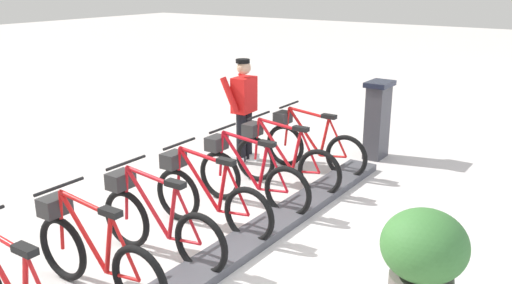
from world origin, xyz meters
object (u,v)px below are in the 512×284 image
object	(u,v)px
bike_docked_3	(207,196)
bike_docked_0	(310,144)
worker_near_rack	(244,107)
bike_docked_1	(282,159)
bike_docked_2	(248,176)
planter_bush	(423,257)
bike_docked_4	(156,221)
payment_kiosk	(377,119)
bike_docked_5	(93,253)

from	to	relation	value
bike_docked_3	bike_docked_0	bearing A→B (deg)	-90.00
bike_docked_0	worker_near_rack	world-z (taller)	worker_near_rack
bike_docked_1	bike_docked_2	world-z (taller)	same
planter_bush	bike_docked_4	bearing A→B (deg)	13.61
bike_docked_1	worker_near_rack	xyz separation A→B (m)	(1.13, -0.64, 0.48)
planter_bush	bike_docked_0	bearing A→B (deg)	-45.72
payment_kiosk	bike_docked_1	xyz separation A→B (m)	(0.57, 2.02, -0.24)
payment_kiosk	bike_docked_3	size ratio (longest dim) A/B	0.74
bike_docked_2	bike_docked_3	distance (m)	0.83
payment_kiosk	bike_docked_3	world-z (taller)	payment_kiosk
payment_kiosk	bike_docked_0	world-z (taller)	payment_kiosk
bike_docked_0	bike_docked_5	distance (m)	4.14
bike_docked_0	bike_docked_4	size ratio (longest dim) A/B	1.00
payment_kiosk	bike_docked_1	world-z (taller)	payment_kiosk
bike_docked_2	bike_docked_5	xyz separation A→B (m)	(0.00, 2.48, 0.00)
payment_kiosk	planter_bush	bearing A→B (deg)	117.78
bike_docked_3	planter_bush	world-z (taller)	bike_docked_3
bike_docked_5	bike_docked_0	bearing A→B (deg)	-90.00
bike_docked_2	planter_bush	xyz separation A→B (m)	(-2.61, 1.02, 0.11)
bike_docked_0	bike_docked_5	size ratio (longest dim) A/B	1.00
bike_docked_0	worker_near_rack	xyz separation A→B (m)	(1.13, 0.18, 0.48)
bike_docked_5	worker_near_rack	world-z (taller)	worker_near_rack
payment_kiosk	planter_bush	size ratio (longest dim) A/B	1.32
bike_docked_4	bike_docked_3	bearing A→B (deg)	-90.00
bike_docked_3	planter_bush	xyz separation A→B (m)	(-2.61, 0.20, 0.11)
bike_docked_1	bike_docked_3	world-z (taller)	same
bike_docked_0	worker_near_rack	size ratio (longest dim) A/B	1.04
payment_kiosk	bike_docked_2	xyz separation A→B (m)	(0.57, 2.85, -0.24)
bike_docked_1	planter_bush	distance (m)	3.20
bike_docked_3	planter_bush	bearing A→B (deg)	175.73
bike_docked_5	worker_near_rack	bearing A→B (deg)	-74.11
bike_docked_0	bike_docked_3	size ratio (longest dim) A/B	1.00
payment_kiosk	worker_near_rack	distance (m)	2.20
bike_docked_0	bike_docked_2	xyz separation A→B (m)	(0.00, 1.66, 0.00)
payment_kiosk	bike_docked_5	size ratio (longest dim) A/B	0.74
worker_near_rack	planter_bush	distance (m)	4.51
bike_docked_1	planter_bush	world-z (taller)	bike_docked_1
bike_docked_0	bike_docked_3	distance (m)	2.48
bike_docked_5	bike_docked_1	bearing A→B (deg)	-90.00
bike_docked_3	bike_docked_5	xyz separation A→B (m)	(0.00, 1.66, 0.00)
bike_docked_1	bike_docked_5	bearing A→B (deg)	90.00
bike_docked_3	bike_docked_5	world-z (taller)	same
bike_docked_1	planter_bush	bearing A→B (deg)	144.68
bike_docked_0	bike_docked_2	world-z (taller)	same
bike_docked_2	planter_bush	bearing A→B (deg)	158.61
bike_docked_4	planter_bush	world-z (taller)	bike_docked_4
payment_kiosk	bike_docked_5	world-z (taller)	payment_kiosk
bike_docked_4	bike_docked_2	bearing A→B (deg)	-90.00
bike_docked_4	bike_docked_5	distance (m)	0.83
bike_docked_5	planter_bush	world-z (taller)	bike_docked_5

